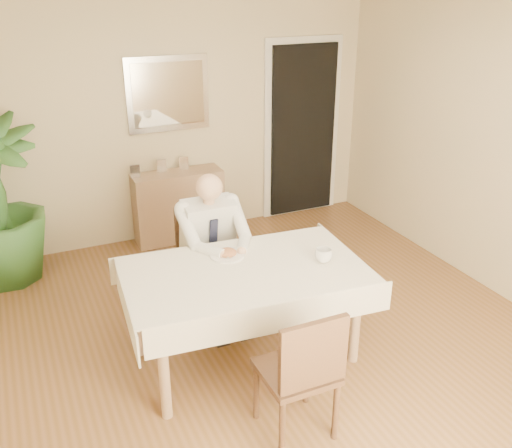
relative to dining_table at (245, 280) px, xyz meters
name	(u,v)px	position (x,y,z in m)	size (l,w,h in m)	color
room	(277,195)	(0.22, -0.07, 0.63)	(5.00, 5.02, 2.60)	brown
doorway	(302,131)	(1.77, 2.40, 0.33)	(0.96, 0.07, 2.10)	silver
mirror	(168,94)	(0.20, 2.40, 0.88)	(0.86, 0.04, 0.76)	silver
dining_table	(245,280)	(0.00, 0.00, 0.00)	(1.80, 1.15, 0.75)	#977253
chair_far	(204,252)	(0.00, 0.88, -0.17)	(0.44, 0.45, 0.88)	#422816
chair_near	(303,369)	(-0.01, -0.89, -0.15)	(0.43, 0.43, 0.91)	#422816
seated_man	(215,244)	(0.00, 0.59, 0.02)	(0.48, 0.72, 1.24)	silver
plate	(227,255)	(-0.04, 0.24, 0.09)	(0.26, 0.26, 0.02)	white
food	(227,253)	(-0.04, 0.24, 0.11)	(0.14, 0.14, 0.06)	brown
knife	(235,255)	(0.00, 0.18, 0.11)	(0.01, 0.01, 0.13)	silver
fork	(225,258)	(-0.08, 0.18, 0.11)	(0.01, 0.01, 0.13)	silver
coffee_mug	(324,255)	(0.57, -0.12, 0.13)	(0.12, 0.12, 0.10)	white
sideboard	(179,206)	(0.20, 2.25, -0.29)	(0.95, 0.32, 0.76)	#977253
photo_frame_left	(135,171)	(-0.24, 2.26, 0.16)	(0.10, 0.02, 0.14)	silver
photo_frame_center	(161,166)	(0.05, 2.32, 0.16)	(0.10, 0.02, 0.14)	silver
photo_frame_right	(184,163)	(0.30, 2.32, 0.16)	(0.10, 0.02, 0.14)	silver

